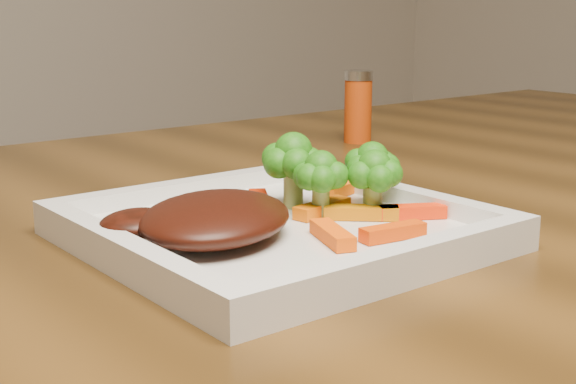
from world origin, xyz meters
TOP-DOWN VIEW (x-y plane):
  - plate at (-0.20, 0.09)m, footprint 0.27×0.27m
  - steak at (-0.26, 0.09)m, footprint 0.17×0.16m
  - broccoli_0 at (-0.16, 0.13)m, footprint 0.07×0.07m
  - broccoli_1 at (-0.11, 0.09)m, footprint 0.06×0.06m
  - broccoli_2 at (-0.13, 0.07)m, footprint 0.06×0.06m
  - broccoli_3 at (-0.16, 0.09)m, footprint 0.06×0.06m
  - carrot_0 at (-0.16, 0.01)m, footprint 0.05×0.02m
  - carrot_1 at (-0.11, 0.04)m, footprint 0.05×0.04m
  - carrot_2 at (-0.20, 0.03)m, footprint 0.03×0.06m
  - carrot_3 at (-0.10, 0.13)m, footprint 0.05×0.03m
  - carrot_4 at (-0.18, 0.14)m, footprint 0.04×0.05m
  - carrot_5 at (-0.14, 0.07)m, footprint 0.05×0.05m
  - carrot_6 at (-0.16, 0.09)m, footprint 0.06×0.02m
  - spice_shaker at (0.15, 0.38)m, footprint 0.04×0.04m

SIDE VIEW (x-z plane):
  - plate at x=-0.20m, z-range 0.75..0.76m
  - carrot_0 at x=-0.16m, z-range 0.76..0.77m
  - carrot_1 at x=-0.11m, z-range 0.76..0.77m
  - carrot_2 at x=-0.20m, z-range 0.76..0.77m
  - carrot_3 at x=-0.10m, z-range 0.76..0.77m
  - carrot_4 at x=-0.18m, z-range 0.76..0.77m
  - carrot_5 at x=-0.14m, z-range 0.76..0.77m
  - carrot_6 at x=-0.16m, z-range 0.76..0.77m
  - steak at x=-0.26m, z-range 0.76..0.79m
  - broccoli_2 at x=-0.13m, z-range 0.76..0.82m
  - broccoli_3 at x=-0.16m, z-range 0.76..0.82m
  - broccoli_1 at x=-0.11m, z-range 0.76..0.83m
  - spice_shaker at x=0.15m, z-range 0.75..0.84m
  - broccoli_0 at x=-0.16m, z-range 0.76..0.83m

